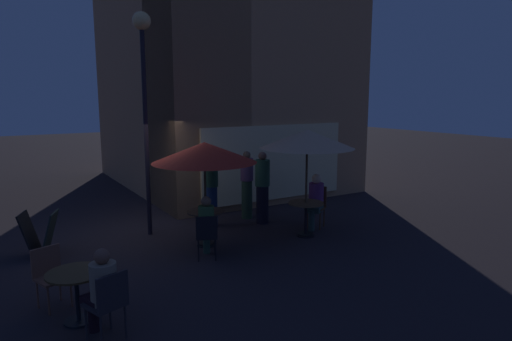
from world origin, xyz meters
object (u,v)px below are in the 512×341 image
cafe_table_1 (206,220)px  patron_seated_1 (206,223)px  cafe_chair_3 (50,272)px  patio_umbrella_1 (204,153)px  patron_standing_5 (247,185)px  cafe_chair_2 (109,300)px  patron_standing_4 (262,188)px  cafe_table_2 (77,284)px  menu_sandwich_board (40,234)px  patron_seated_2 (101,287)px  patron_standing_3 (212,190)px  street_lamp_near_corner (144,72)px  cafe_table_0 (306,211)px  cafe_chair_0 (317,203)px  patron_seated_0 (315,198)px  patio_umbrella_0 (307,139)px  cafe_chair_1 (207,233)px

cafe_table_1 → patron_seated_1: patron_seated_1 is taller
cafe_chair_3 → patron_seated_1: bearing=83.8°
patio_umbrella_1 → patron_standing_5: size_ratio=1.26×
patio_umbrella_1 → cafe_chair_2: patio_umbrella_1 is taller
patron_standing_4 → patron_standing_5: bearing=23.8°
cafe_table_2 → patio_umbrella_1: size_ratio=0.37×
menu_sandwich_board → patron_standing_5: patron_standing_5 is taller
cafe_table_2 → patron_seated_2: bearing=-70.8°
patron_standing_3 → patron_standing_5: size_ratio=1.00×
cafe_table_1 → patron_seated_1: 0.73m
street_lamp_near_corner → patron_seated_1: size_ratio=3.95×
cafe_table_0 → cafe_chair_0: (0.68, 0.44, 0.00)m
cafe_table_0 → patron_seated_0: bearing=33.0°
cafe_table_2 → patio_umbrella_0: (5.08, 1.45, 1.62)m
cafe_chair_3 → street_lamp_near_corner: bearing=119.3°
cafe_table_2 → patron_standing_5: size_ratio=0.46×
street_lamp_near_corner → cafe_chair_0: 4.96m
street_lamp_near_corner → patio_umbrella_1: (0.77, -1.36, -1.65)m
patio_umbrella_1 → patron_seated_0: bearing=-4.5°
patron_standing_5 → cafe_chair_3: bearing=120.9°
street_lamp_near_corner → cafe_chair_1: bearing=-79.1°
patron_seated_1 → patron_standing_3: size_ratio=0.71×
street_lamp_near_corner → cafe_chair_1: (0.42, -2.15, -3.09)m
patron_seated_0 → patron_standing_4: 1.33m
cafe_chair_0 → cafe_chair_2: bearing=-7.4°
patron_seated_1 → patron_seated_2: bearing=153.3°
cafe_chair_0 → patron_standing_5: bearing=-88.3°
cafe_chair_1 → cafe_chair_0: bearing=-54.6°
street_lamp_near_corner → cafe_chair_3: (-2.39, -2.66, -3.08)m
menu_sandwich_board → patron_seated_1: bearing=-9.9°
patio_umbrella_0 → patio_umbrella_1: 2.27m
menu_sandwich_board → patron_seated_2: patron_seated_2 is taller
menu_sandwich_board → cafe_chair_1: 3.28m
patio_umbrella_0 → patron_standing_5: size_ratio=1.38×
patio_umbrella_0 → cafe_chair_2: bearing=-155.6°
patron_seated_2 → patron_standing_5: 6.04m
menu_sandwich_board → cafe_chair_2: bearing=-61.9°
patron_seated_1 → patron_standing_5: size_ratio=0.71×
cafe_table_2 → patron_standing_3: bearing=41.7°
cafe_table_1 → patio_umbrella_0: (2.18, -0.58, 1.62)m
patio_umbrella_1 → patron_seated_2: size_ratio=1.79×
cafe_chair_2 → patron_standing_3: size_ratio=0.54×
menu_sandwich_board → cafe_chair_3: cafe_chair_3 is taller
patio_umbrella_0 → patron_seated_2: patio_umbrella_0 is taller
menu_sandwich_board → patron_standing_5: (4.86, 0.33, 0.42)m
cafe_table_0 → patio_umbrella_1: (-2.18, 0.58, 1.39)m
street_lamp_near_corner → cafe_table_1: (0.77, -1.36, -3.06)m
cafe_table_0 → patio_umbrella_0: patio_umbrella_0 is taller
cafe_table_2 → cafe_chair_2: cafe_chair_2 is taller
patron_seated_0 → patron_standing_3: 2.47m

